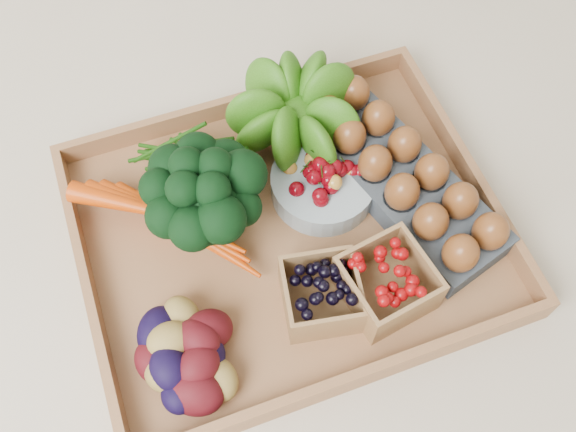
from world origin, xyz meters
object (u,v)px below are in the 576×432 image
object	(u,v)px
tray	(288,234)
broccoli	(207,212)
cherry_bowl	(323,184)
egg_carton	(399,181)

from	to	relation	value
tray	broccoli	world-z (taller)	broccoli
cherry_bowl	egg_carton	world-z (taller)	same
broccoli	egg_carton	world-z (taller)	broccoli
tray	egg_carton	distance (m)	0.17
tray	egg_carton	bearing A→B (deg)	4.16
egg_carton	cherry_bowl	bearing A→B (deg)	146.75
broccoli	egg_carton	distance (m)	0.27
broccoli	cherry_bowl	size ratio (longest dim) A/B	1.06
broccoli	egg_carton	bearing A→B (deg)	-4.39
cherry_bowl	tray	bearing A→B (deg)	-147.06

